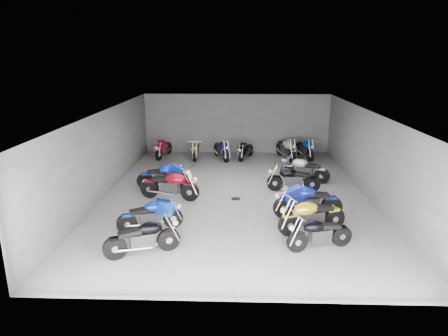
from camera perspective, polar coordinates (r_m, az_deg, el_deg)
The scene contains 21 objects.
ground at distance 15.50m, azimuth 1.68°, elevation -3.79°, with size 14.00×14.00×0.00m, color #A09D98.
wall_back at distance 21.90m, azimuth 1.82°, elevation 6.34°, with size 10.00×0.10×3.20m, color slate.
wall_left at distance 15.87m, azimuth -16.65°, elevation 2.02°, with size 0.10×14.00×3.20m, color slate.
wall_right at distance 15.84m, azimuth 20.14°, elevation 1.69°, with size 0.10×14.00×3.20m, color slate.
ceiling at distance 14.74m, azimuth 1.78°, elevation 8.08°, with size 10.00×14.00×0.04m, color black.
drain_grate at distance 15.03m, azimuth 1.67°, elevation -4.41°, with size 0.32×0.32×0.01m, color black.
motorcycle_left_a at distance 11.05m, azimuth -11.48°, elevation -9.71°, with size 1.96×0.95×0.91m.
motorcycle_left_b at distance 12.46m, azimuth -10.39°, elevation -6.67°, with size 1.96×0.82×0.89m.
motorcycle_left_d at distance 14.95m, azimuth -7.69°, elevation -2.46°, with size 2.28×0.64×1.01m.
motorcycle_left_e at distance 16.18m, azimuth -8.53°, elevation -1.18°, with size 2.17×0.44×0.95m.
motorcycle_right_a at distance 11.45m, azimuth 13.44°, elevation -9.06°, with size 1.90×0.72×0.86m.
motorcycle_right_b at distance 12.39m, azimuth 12.38°, elevation -6.69°, with size 2.14×0.92×0.98m.
motorcycle_right_c at distance 13.48m, azimuth 11.78°, elevation -4.69°, with size 2.32×0.53×1.02m.
motorcycle_right_e at distance 15.95m, azimuth 9.81°, elevation -1.54°, with size 2.11×0.44×0.93m.
motorcycle_right_f at distance 17.34m, azimuth 11.38°, elevation -0.19°, with size 2.00×1.02×0.94m.
motorcycle_back_a at distance 21.21m, azimuth -8.64°, elevation 2.80°, with size 0.56×2.04×0.90m.
motorcycle_back_b at distance 20.80m, azimuth -4.04°, elevation 2.59°, with size 0.37×1.91×0.84m.
motorcycle_back_c at distance 20.59m, azimuth -0.34°, elevation 2.67°, with size 0.89×2.07×0.95m.
motorcycle_back_d at distance 20.71m, azimuth 3.11°, elevation 2.53°, with size 0.83×1.79×0.83m.
motorcycle_back_e at distance 20.81m, azimuth 8.89°, elevation 2.76°, with size 0.79×2.32×1.04m.
motorcycle_back_f at distance 21.25m, azimuth 11.47°, elevation 2.77°, with size 0.69×2.14×0.96m.
Camera 1 is at (0.04, -14.61, 5.20)m, focal length 32.00 mm.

